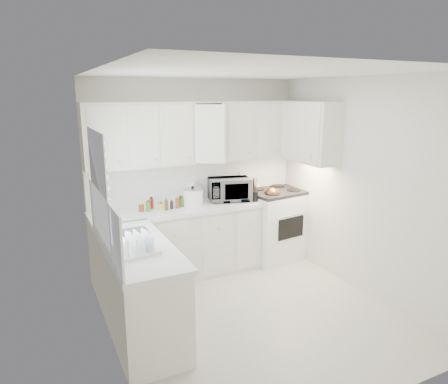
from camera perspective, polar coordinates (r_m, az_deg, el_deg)
floor at (r=4.73m, az=3.85°, el=-16.75°), size 3.20×3.20×0.00m
ceiling at (r=4.09m, az=4.45°, el=16.53°), size 3.20×3.20×0.00m
wall_back at (r=5.63m, az=-3.98°, el=2.45°), size 3.00×0.00×3.00m
wall_front at (r=3.02m, az=19.54°, el=-8.42°), size 3.00×0.00×3.00m
wall_left at (r=3.74m, az=-16.31°, el=-3.90°), size 0.00×3.20×3.20m
wall_right at (r=5.12m, az=18.86°, el=0.60°), size 0.00×3.20×3.20m
window_blinds at (r=4.01m, az=-17.12°, el=0.93°), size 0.06×0.96×1.06m
lower_cabinets_back at (r=5.47m, az=-6.48°, el=-7.25°), size 2.22×0.60×0.90m
lower_cabinets_left at (r=4.29m, az=-11.95°, el=-13.57°), size 0.60×1.60×0.90m
countertop_back at (r=5.31m, az=-6.58°, el=-2.49°), size 2.24×0.64×0.05m
countertop_left at (r=4.10m, az=-12.14°, el=-7.63°), size 0.64×1.62×0.05m
backsplash_back at (r=5.64m, az=-3.93°, el=1.68°), size 2.98×0.02×0.55m
backsplash_left at (r=3.95m, az=-16.59°, el=-4.12°), size 0.02×1.60×0.55m
upper_cabinets_back at (r=5.45m, az=-3.37°, el=4.21°), size 3.00×0.33×0.80m
upper_cabinets_right at (r=5.58m, az=11.93°, el=4.17°), size 0.33×0.90×0.80m
sink at (r=4.38m, az=-13.34°, el=-4.31°), size 0.42×0.38×0.30m
stove at (r=6.03m, az=7.21°, el=-3.16°), size 0.94×0.81×1.32m
tea_kettle at (r=5.71m, az=6.67°, el=-0.06°), size 0.26×0.24×0.22m
frying_pan at (r=6.18m, az=7.89°, el=0.20°), size 0.46×0.57×0.04m
microwave at (r=5.59m, az=0.77°, el=0.73°), size 0.62×0.44×0.38m
rice_cooker at (r=5.36m, az=-4.44°, el=-0.54°), size 0.29×0.29×0.26m
paper_towel at (r=5.57m, az=-4.56°, el=0.05°), size 0.12×0.12×0.27m
utensil_crock at (r=5.56m, az=4.33°, el=0.40°), size 0.13×0.13×0.34m
dish_rack at (r=3.84m, az=-12.56°, el=-7.00°), size 0.44×0.36×0.22m
spice_left_0 at (r=5.28m, az=-11.79°, el=-1.76°), size 0.06×0.06×0.13m
spice_left_1 at (r=5.21m, az=-10.75°, el=-1.91°), size 0.06×0.06×0.13m
spice_left_2 at (r=5.31m, az=-10.23°, el=-1.58°), size 0.06×0.06×0.13m
spice_left_3 at (r=5.25m, az=-9.17°, el=-1.73°), size 0.06×0.06×0.13m
spice_left_4 at (r=5.35m, az=-8.68°, el=-1.41°), size 0.06×0.06×0.13m
spice_left_5 at (r=5.29m, az=-7.62°, el=-1.55°), size 0.06×0.06×0.13m
spice_left_6 at (r=5.40m, az=-7.16°, el=-1.23°), size 0.06×0.06×0.13m
spice_left_7 at (r=5.34m, az=-6.09°, el=-1.37°), size 0.06×0.06×0.13m
sauce_right_0 at (r=5.80m, az=1.90°, el=0.22°), size 0.06×0.06×0.19m
sauce_right_1 at (r=5.77m, az=2.66°, el=0.15°), size 0.06×0.06×0.19m
sauce_right_2 at (r=5.85m, az=2.86°, el=0.33°), size 0.06×0.06×0.19m
sauce_right_3 at (r=5.82m, az=3.62°, el=0.26°), size 0.06×0.06×0.19m
sauce_right_4 at (r=5.90m, az=3.80°, el=0.44°), size 0.06×0.06×0.19m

